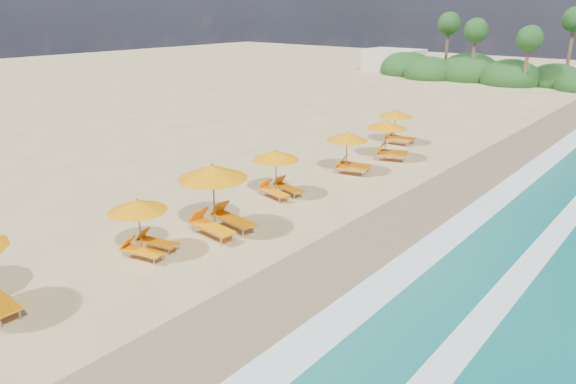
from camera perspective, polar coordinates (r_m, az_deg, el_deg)
The scene contains 11 objects.
ground at distance 20.53m, azimuth 0.00°, elevation -3.15°, with size 160.00×160.00×0.00m, color tan.
wet_sand at distance 18.45m, azimuth 9.63°, elevation -6.19°, with size 4.00×160.00×0.01m, color #877350.
surf_foam at distance 17.42m, azimuth 17.36°, elevation -8.43°, with size 4.00×160.00×0.01m.
station_2 at distance 18.05m, azimuth -15.69°, elevation -3.37°, with size 2.50×2.42×2.02m.
station_3 at distance 19.16m, azimuth -7.82°, elevation -0.28°, with size 2.99×2.79×2.65m.
station_4 at distance 22.81m, azimuth -1.09°, elevation 2.40°, with size 2.55×2.44×2.13m.
station_5 at distance 26.35m, azimuth 6.83°, elevation 4.67°, with size 2.69×2.62×2.14m.
station_6 at distance 29.08m, azimuth 11.07°, elevation 5.95°, with size 2.88×2.85×2.21m.
station_7 at distance 32.69m, azimuth 12.01°, elevation 7.31°, with size 2.48×2.35×2.13m.
treeline at distance 64.33m, azimuth 20.07°, elevation 12.33°, with size 25.80×8.80×9.74m.
beach_building at distance 71.53m, azimuth 11.56°, elevation 14.05°, with size 7.00×5.00×2.80m, color beige.
Camera 1 is at (12.13, -14.51, 7.98)m, focal length 32.26 mm.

